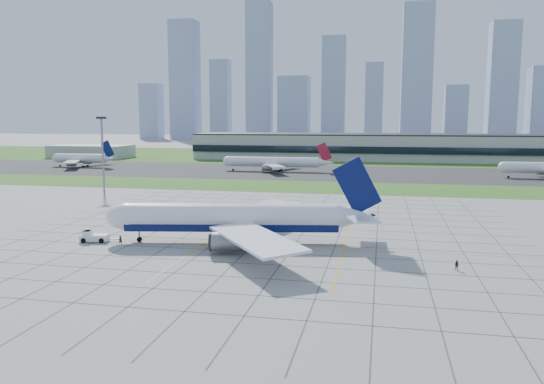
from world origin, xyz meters
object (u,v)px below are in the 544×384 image
Objects in this scene: distant_jet_0 at (82,158)px; distant_jet_1 at (274,162)px; pushback_tug at (93,237)px; airliner at (234,219)px; crew_far at (457,266)px; crew_near at (121,240)px; light_mast at (102,144)px.

distant_jet_0 and distant_jet_1 have the same top height.
pushback_tug is 180.72m from distant_jet_0.
airliner is 43.34m from crew_far.
airliner reaches higher than pushback_tug.
light_mast is at bearing 86.05° from crew_near.
distant_jet_0 is at bearing 111.74° from pushback_tug.
airliner is (65.71, -66.18, -11.39)m from light_mast.
light_mast is 91.87m from distant_jet_1.
pushback_tug is 0.16× the size of distant_jet_1.
airliner is 6.77× the size of pushback_tug.
airliner reaches higher than distant_jet_1.
crew_near is at bearing -90.03° from distant_jet_1.
distant_jet_0 is 102.46m from distant_jet_1.
crew_near is at bearing -58.71° from light_mast.
airliner is 22.89m from crew_near.
airliner reaches higher than crew_far.
airliner is 1.10× the size of distant_jet_1.
pushback_tug is (37.41, -71.39, -15.18)m from light_mast.
crew_near is (44.05, -72.49, -15.28)m from light_mast.
pushback_tug is 6.74m from crew_near.
distant_jet_0 reaches higher than pushback_tug.
airliner is at bearing -81.59° from distant_jet_1.
pushback_tug is (-28.30, -5.21, -3.79)m from airliner.
airliner is at bearing 176.03° from crew_far.
airliner is at bearing -18.99° from crew_near.
light_mast is 0.46× the size of airliner.
distant_jet_0 is (-58.30, 81.86, -11.70)m from light_mast.
crew_near is (6.64, -1.10, -0.10)m from pushback_tug.
distant_jet_1 is at bearing 77.21° from pushback_tug.
distant_jet_1 is at bearing -1.20° from distant_jet_0.
distant_jet_1 is (0.08, 152.21, 3.59)m from crew_near.
crew_near is 185.24m from distant_jet_0.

